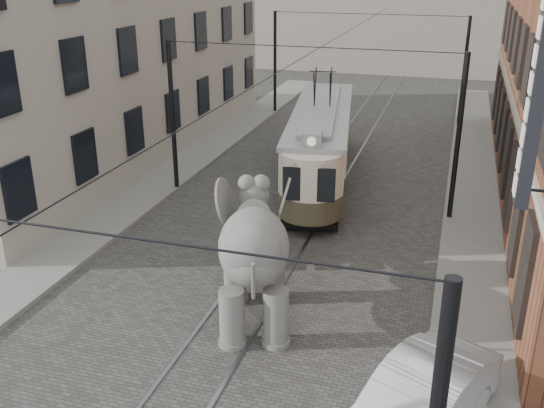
% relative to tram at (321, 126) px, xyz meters
% --- Properties ---
extents(ground, '(120.00, 120.00, 0.00)m').
position_rel_tram_xyz_m(ground, '(0.31, -9.15, -2.31)').
color(ground, '#474542').
extents(tram_rails, '(1.54, 80.00, 0.02)m').
position_rel_tram_xyz_m(tram_rails, '(0.31, -9.15, -2.30)').
color(tram_rails, slate).
rests_on(tram_rails, ground).
extents(sidewalk_right, '(2.00, 60.00, 0.15)m').
position_rel_tram_xyz_m(sidewalk_right, '(6.31, -9.15, -2.23)').
color(sidewalk_right, slate).
rests_on(sidewalk_right, ground).
extents(sidewalk_left, '(2.00, 60.00, 0.15)m').
position_rel_tram_xyz_m(sidewalk_left, '(-6.19, -9.15, -2.23)').
color(sidewalk_left, slate).
rests_on(sidewalk_left, ground).
extents(stucco_building, '(7.00, 24.00, 10.00)m').
position_rel_tram_xyz_m(stucco_building, '(-10.69, 0.85, 2.69)').
color(stucco_building, gray).
rests_on(stucco_building, ground).
extents(catenary, '(11.00, 30.20, 6.00)m').
position_rel_tram_xyz_m(catenary, '(0.11, -4.15, 0.69)').
color(catenary, black).
rests_on(catenary, ground).
extents(tram, '(4.21, 11.86, 4.61)m').
position_rel_tram_xyz_m(tram, '(0.00, 0.00, 0.00)').
color(tram, beige).
rests_on(tram, ground).
extents(elephant, '(4.56, 6.13, 3.35)m').
position_rel_tram_xyz_m(elephant, '(0.86, -11.51, -0.63)').
color(elephant, '#5E5C57').
rests_on(elephant, ground).
extents(parked_car, '(3.29, 4.93, 1.54)m').
position_rel_tram_xyz_m(parked_car, '(5.25, -14.65, -1.54)').
color(parked_car, '#A6A6AA').
rests_on(parked_car, ground).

